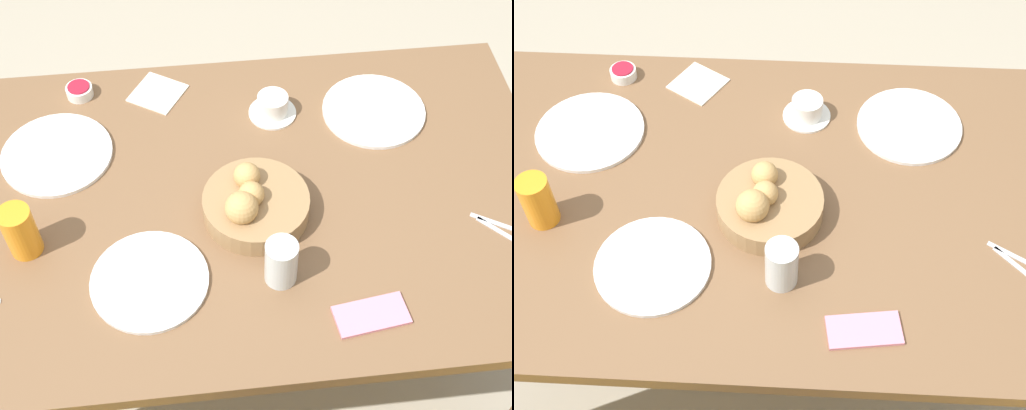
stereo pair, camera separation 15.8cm
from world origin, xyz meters
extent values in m
plane|color=#A89E89|center=(0.00, 0.00, 0.00)|extent=(10.00, 10.00, 0.00)
cube|color=brown|center=(0.00, 0.00, 0.70)|extent=(1.52, 0.93, 0.03)
cube|color=brown|center=(-0.71, -0.42, 0.34)|extent=(0.06, 0.06, 0.68)
cube|color=brown|center=(0.71, -0.42, 0.34)|extent=(0.06, 0.06, 0.68)
cylinder|color=#99754C|center=(-0.06, 0.05, 0.74)|extent=(0.24, 0.24, 0.05)
sphere|color=tan|center=(-0.04, 0.00, 0.79)|extent=(0.06, 0.06, 0.06)
sphere|color=tan|center=(-0.02, 0.09, 0.79)|extent=(0.07, 0.07, 0.07)
sphere|color=tan|center=(-0.05, 0.05, 0.79)|extent=(0.06, 0.06, 0.06)
cylinder|color=white|center=(-0.39, -0.24, 0.72)|extent=(0.26, 0.26, 0.01)
cylinder|color=white|center=(0.40, -0.17, 0.72)|extent=(0.27, 0.27, 0.01)
cylinder|color=white|center=(0.18, 0.21, 0.72)|extent=(0.25, 0.25, 0.01)
cylinder|color=orange|center=(0.45, 0.09, 0.78)|extent=(0.07, 0.07, 0.13)
cylinder|color=silver|center=(-0.09, 0.23, 0.77)|extent=(0.07, 0.07, 0.11)
cylinder|color=white|center=(-0.13, -0.26, 0.72)|extent=(0.12, 0.12, 0.01)
cylinder|color=white|center=(-0.13, -0.26, 0.75)|extent=(0.08, 0.08, 0.05)
cylinder|color=white|center=(0.35, -0.38, 0.73)|extent=(0.07, 0.07, 0.03)
cylinder|color=#A3192D|center=(0.35, -0.38, 0.75)|extent=(0.06, 0.06, 0.00)
cube|color=#B7B7BC|center=(-0.60, 0.17, 0.72)|extent=(0.11, 0.11, 0.00)
cube|color=silver|center=(0.15, -0.36, 0.72)|extent=(0.17, 0.17, 0.00)
cube|color=pink|center=(-0.26, 0.34, 0.72)|extent=(0.16, 0.09, 0.01)
camera|label=1|loc=(0.05, 1.02, 2.00)|focal=50.00mm
camera|label=2|loc=(-0.11, 1.02, 2.00)|focal=50.00mm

